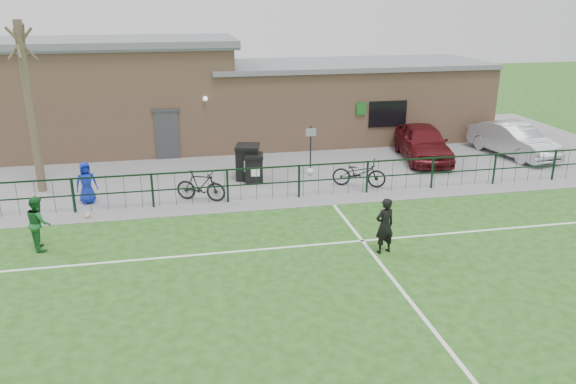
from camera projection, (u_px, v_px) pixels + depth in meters
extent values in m
plane|color=#204E16|center=(333.00, 322.00, 12.20)|extent=(90.00, 90.00, 0.00)
cube|color=slate|center=(250.00, 157.00, 24.69)|extent=(34.00, 13.00, 0.02)
cube|color=white|center=(272.00, 201.00, 19.42)|extent=(28.00, 0.10, 0.01)
cube|color=white|center=(295.00, 246.00, 15.90)|extent=(28.00, 0.10, 0.01)
cube|color=white|center=(419.00, 313.00, 12.57)|extent=(0.10, 16.00, 0.01)
cube|color=black|center=(271.00, 183.00, 19.40)|extent=(28.00, 0.10, 1.20)
cylinder|color=#4E402F|center=(31.00, 110.00, 19.43)|extent=(0.30, 0.30, 6.00)
cube|color=black|center=(248.00, 163.00, 21.61)|extent=(1.02, 1.11, 1.25)
cube|color=black|center=(254.00, 169.00, 21.27)|extent=(0.75, 0.83, 1.00)
cylinder|color=black|center=(311.00, 151.00, 21.80)|extent=(0.08, 0.08, 2.00)
imported|color=#4F0E13|center=(423.00, 142.00, 24.09)|extent=(2.50, 4.71, 1.53)
imported|color=#A1A4A8|center=(513.00, 140.00, 24.71)|extent=(2.35, 4.61, 1.45)
imported|color=black|center=(201.00, 186.00, 19.28)|extent=(1.82, 1.17, 1.07)
imported|color=black|center=(359.00, 173.00, 20.73)|extent=(2.09, 1.40, 1.04)
imported|color=#1226A8|center=(86.00, 183.00, 18.98)|extent=(0.81, 0.65, 1.45)
imported|color=black|center=(385.00, 226.00, 15.29)|extent=(0.65, 0.51, 1.59)
sphere|color=white|center=(310.00, 172.00, 17.12)|extent=(0.22, 0.22, 0.22)
imported|color=#1C622A|center=(39.00, 223.00, 15.56)|extent=(0.80, 0.90, 1.54)
sphere|color=silver|center=(88.00, 215.00, 17.90)|extent=(0.20, 0.20, 0.20)
cube|color=tan|center=(241.00, 106.00, 26.89)|extent=(24.00, 5.00, 3.50)
cube|color=tan|center=(100.00, 58.00, 24.95)|extent=(11.52, 5.00, 1.20)
cube|color=#595B60|center=(98.00, 42.00, 24.71)|extent=(12.02, 5.40, 0.28)
cube|color=#595B60|center=(348.00, 64.00, 27.27)|extent=(13.44, 5.30, 0.22)
cube|color=#383A3D|center=(167.00, 136.00, 24.13)|extent=(1.00, 0.08, 2.10)
cube|color=black|center=(388.00, 114.00, 25.82)|extent=(1.80, 0.08, 1.20)
cube|color=#19661E|center=(361.00, 109.00, 25.43)|extent=(0.45, 0.04, 0.55)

